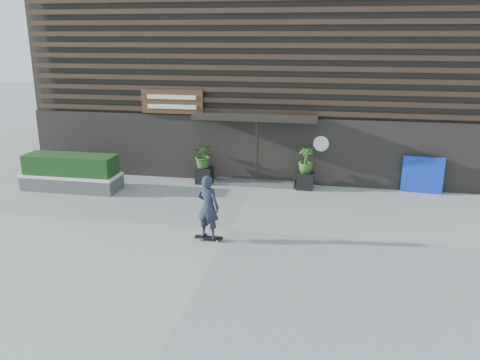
% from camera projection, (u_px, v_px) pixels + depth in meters
% --- Properties ---
extents(ground, '(80.00, 80.00, 0.00)m').
position_uv_depth(ground, '(229.00, 230.00, 14.12)').
color(ground, '#9B9993').
rests_on(ground, ground).
extents(entrance_step, '(3.00, 0.80, 0.12)m').
position_uv_depth(entrance_step, '(255.00, 183.00, 18.44)').
color(entrance_step, '#4C4C49').
rests_on(entrance_step, ground).
extents(planter_pot_left, '(0.60, 0.60, 0.60)m').
position_uv_depth(planter_pot_left, '(204.00, 175.00, 18.52)').
color(planter_pot_left, black).
rests_on(planter_pot_left, ground).
extents(bamboo_left, '(0.86, 0.75, 0.96)m').
position_uv_depth(bamboo_left, '(204.00, 155.00, 18.30)').
color(bamboo_left, '#2D591E').
rests_on(bamboo_left, planter_pot_left).
extents(planter_pot_right, '(0.60, 0.60, 0.60)m').
position_uv_depth(planter_pot_right, '(305.00, 181.00, 17.84)').
color(planter_pot_right, black).
rests_on(planter_pot_right, ground).
extents(bamboo_right, '(0.54, 0.54, 0.96)m').
position_uv_depth(bamboo_right, '(306.00, 160.00, 17.61)').
color(bamboo_right, '#2D591E').
rests_on(bamboo_right, planter_pot_right).
extents(raised_bed, '(3.50, 1.20, 0.50)m').
position_uv_depth(raised_bed, '(72.00, 182.00, 17.80)').
color(raised_bed, '#484846').
rests_on(raised_bed, ground).
extents(snow_layer, '(3.50, 1.20, 0.08)m').
position_uv_depth(snow_layer, '(72.00, 175.00, 17.72)').
color(snow_layer, white).
rests_on(snow_layer, raised_bed).
extents(hedge, '(3.30, 1.00, 0.70)m').
position_uv_depth(hedge, '(71.00, 164.00, 17.61)').
color(hedge, '#143513').
rests_on(hedge, snow_layer).
extents(blue_tarp, '(1.41, 0.25, 1.31)m').
position_uv_depth(blue_tarp, '(423.00, 175.00, 17.27)').
color(blue_tarp, '#0D28AE').
rests_on(blue_tarp, ground).
extents(building, '(18.00, 11.00, 8.00)m').
position_uv_depth(building, '(274.00, 67.00, 22.36)').
color(building, black).
rests_on(building, ground).
extents(skateboarder, '(0.78, 0.59, 1.86)m').
position_uv_depth(skateboarder, '(208.00, 207.00, 13.14)').
color(skateboarder, black).
rests_on(skateboarder, ground).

